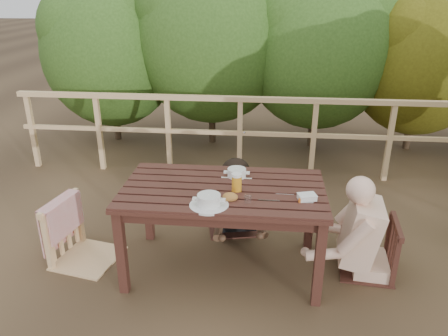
# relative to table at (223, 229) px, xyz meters

# --- Properties ---
(ground) EXTENTS (60.00, 60.00, 0.00)m
(ground) POSITION_rel_table_xyz_m (0.00, 0.00, -0.37)
(ground) COLOR brown
(ground) RESTS_ON ground
(table) EXTENTS (1.60, 0.90, 0.74)m
(table) POSITION_rel_table_xyz_m (0.00, 0.00, 0.00)
(table) COLOR #371B15
(table) RESTS_ON ground
(chair_left) EXTENTS (0.60, 0.60, 1.03)m
(chair_left) POSITION_rel_table_xyz_m (-1.19, -0.01, 0.15)
(chair_left) COLOR #DDB17A
(chair_left) RESTS_ON ground
(chair_far) EXTENTS (0.56, 0.56, 0.95)m
(chair_far) POSITION_rel_table_xyz_m (0.02, 0.67, 0.11)
(chair_far) COLOR #371B15
(chair_far) RESTS_ON ground
(chair_right) EXTENTS (0.49, 0.49, 0.89)m
(chair_right) POSITION_rel_table_xyz_m (1.20, 0.08, 0.08)
(chair_right) COLOR #371B15
(chair_right) RESTS_ON ground
(woman) EXTENTS (0.60, 0.68, 1.19)m
(woman) POSITION_rel_table_xyz_m (0.02, 0.69, 0.23)
(woman) COLOR black
(woman) RESTS_ON ground
(diner_right) EXTENTS (0.75, 0.63, 1.40)m
(diner_right) POSITION_rel_table_xyz_m (1.23, 0.08, 0.33)
(diner_right) COLOR beige
(diner_right) RESTS_ON ground
(railing) EXTENTS (5.60, 0.10, 1.01)m
(railing) POSITION_rel_table_xyz_m (0.00, 2.00, 0.13)
(railing) COLOR #DDB17A
(railing) RESTS_ON ground
(hedge_row) EXTENTS (6.60, 1.60, 3.80)m
(hedge_row) POSITION_rel_table_xyz_m (0.40, 3.20, 1.53)
(hedge_row) COLOR #30511B
(hedge_row) RESTS_ON ground
(soup_near) EXTENTS (0.29, 0.29, 0.10)m
(soup_near) POSITION_rel_table_xyz_m (-0.07, -0.31, 0.42)
(soup_near) COLOR white
(soup_near) RESTS_ON table
(soup_far) EXTENTS (0.26, 0.26, 0.09)m
(soup_far) POSITION_rel_table_xyz_m (0.09, 0.22, 0.41)
(soup_far) COLOR silver
(soup_far) RESTS_ON table
(bread_roll) EXTENTS (0.12, 0.09, 0.07)m
(bread_roll) POSITION_rel_table_xyz_m (0.07, -0.20, 0.40)
(bread_roll) COLOR #9A5628
(bread_roll) RESTS_ON table
(beer_glass) EXTENTS (0.08, 0.08, 0.16)m
(beer_glass) POSITION_rel_table_xyz_m (0.11, -0.05, 0.45)
(beer_glass) COLOR orange
(beer_glass) RESTS_ON table
(tumbler) EXTENTS (0.06, 0.06, 0.07)m
(tumbler) POSITION_rel_table_xyz_m (0.21, -0.24, 0.40)
(tumbler) COLOR silver
(tumbler) RESTS_ON table
(butter_tub) EXTENTS (0.16, 0.13, 0.06)m
(butter_tub) POSITION_rel_table_xyz_m (0.64, -0.15, 0.40)
(butter_tub) COLOR white
(butter_tub) RESTS_ON table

